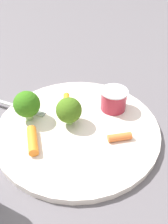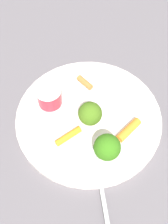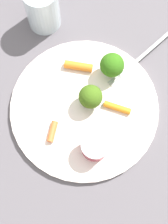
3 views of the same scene
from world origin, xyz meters
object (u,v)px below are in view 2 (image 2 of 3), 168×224
carrot_stick_0 (67,135)px  fork (103,195)px  sauce_cup (49,96)px  broccoli_floret_0 (90,114)px  broccoli_floret_1 (107,147)px  carrot_stick_1 (129,130)px  plate (89,117)px  carrot_stick_2 (85,83)px

carrot_stick_0 → fork: carrot_stick_0 is taller
sauce_cup → broccoli_floret_0: 0.09m
broccoli_floret_1 → carrot_stick_1: (0.06, -0.01, -0.02)m
plate → broccoli_floret_1: broccoli_floret_1 is taller
plate → fork: 0.16m
sauce_cup → carrot_stick_2: 0.09m
sauce_cup → broccoli_floret_1: (-0.03, -0.16, 0.01)m
carrot_stick_0 → carrot_stick_2: bearing=23.0°
plate → fork: (-0.11, -0.11, 0.01)m
broccoli_floret_0 → sauce_cup: bearing=97.3°
sauce_cup → carrot_stick_0: bearing=-117.2°
plate → carrot_stick_1: bearing=-79.2°
broccoli_floret_1 → sauce_cup: bearing=80.4°
broccoli_floret_1 → carrot_stick_1: 0.07m
sauce_cup → plate: bearing=-74.3°
carrot_stick_1 → carrot_stick_2: bearing=72.9°
broccoli_floret_1 → carrot_stick_2: 0.17m
carrot_stick_1 → fork: bearing=-166.6°
broccoli_floret_1 → carrot_stick_0: broccoli_floret_1 is taller
broccoli_floret_0 → broccoli_floret_1: (-0.04, -0.06, 0.00)m
sauce_cup → fork: size_ratio=0.36×
carrot_stick_1 → fork: 0.13m
carrot_stick_0 → plate: bearing=-2.1°
plate → fork: fork is taller
broccoli_floret_1 → fork: bearing=-149.4°
broccoli_floret_0 → carrot_stick_2: broccoli_floret_0 is taller
broccoli_floret_1 → fork: (-0.06, -0.04, -0.03)m
broccoli_floret_0 → fork: bearing=-134.7°
carrot_stick_0 → carrot_stick_1: (0.08, -0.08, 0.00)m
broccoli_floret_1 → carrot_stick_0: size_ratio=1.07×
plate → carrot_stick_2: carrot_stick_2 is taller
plate → broccoli_floret_0: (-0.01, -0.01, 0.04)m
broccoli_floret_0 → fork: broccoli_floret_0 is taller
broccoli_floret_0 → carrot_stick_2: bearing=43.4°
broccoli_floret_1 → carrot_stick_1: size_ratio=1.01×
sauce_cup → carrot_stick_0: 0.09m
carrot_stick_2 → plate: bearing=-137.0°
carrot_stick_2 → broccoli_floret_0: bearing=-136.6°
plate → sauce_cup: bearing=105.7°
broccoli_floret_0 → carrot_stick_2: 0.10m
fork → broccoli_floret_1: bearing=30.6°
carrot_stick_0 → carrot_stick_1: bearing=-47.0°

